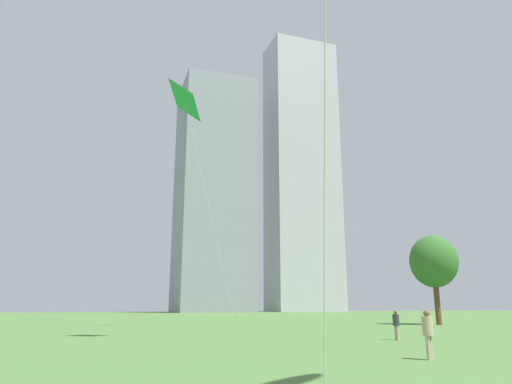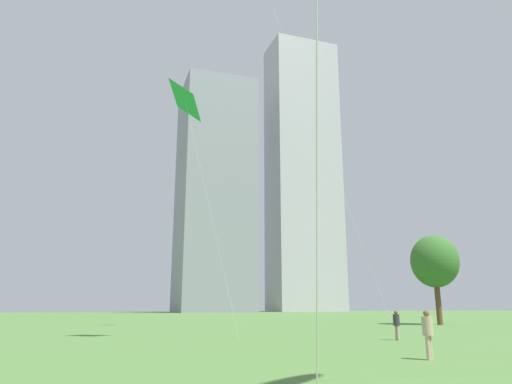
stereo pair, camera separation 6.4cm
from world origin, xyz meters
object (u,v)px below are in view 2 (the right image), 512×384
Objects in this scene: person_standing_2 at (428,331)px; distant_highrise_1 at (303,171)px; kite_flying_2 at (186,101)px; distant_highrise_0 at (214,194)px; park_tree_0 at (435,262)px; person_standing_0 at (396,323)px.

distant_highrise_1 reaches higher than person_standing_2.
person_standing_2 is 0.02× the size of distant_highrise_1.
distant_highrise_1 is (60.80, 109.60, 31.79)m from kite_flying_2.
distant_highrise_1 is at bearing 10.57° from distant_highrise_0.
distant_highrise_0 is (22.53, 116.47, 33.09)m from person_standing_2.
distant_highrise_1 reaches higher than distant_highrise_0.
kite_flying_2 is at bearing -87.45° from person_standing_2.
kite_flying_2 is at bearing -103.78° from distant_highrise_0.
person_standing_2 is 0.19× the size of park_tree_0.
distant_highrise_1 is (31.61, 4.88, 11.52)m from distant_highrise_0.
person_standing_2 is at bearing -99.16° from distant_highrise_0.
kite_flying_2 is 31.87m from park_tree_0.
park_tree_0 is (16.79, 16.02, 5.25)m from person_standing_0.
person_standing_2 is 32.97m from park_tree_0.
kite_flying_2 is (-6.66, 11.76, 12.82)m from person_standing_2.
person_standing_2 is at bearing -131.55° from park_tree_0.
park_tree_0 reaches higher than person_standing_0.
person_standing_2 is at bearing -28.92° from person_standing_0.
person_standing_2 is at bearing -113.54° from distant_highrise_1.
distant_highrise_0 reaches higher than person_standing_2.
person_standing_2 is 0.11× the size of kite_flying_2.
person_standing_2 is 140.18m from distant_highrise_1.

